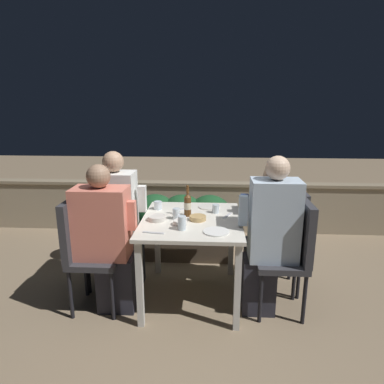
{
  "coord_description": "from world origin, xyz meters",
  "views": [
    {
      "loc": [
        0.16,
        -2.78,
        1.74
      ],
      "look_at": [
        0.0,
        0.07,
        0.97
      ],
      "focal_mm": 32.0,
      "sensor_mm": 36.0,
      "label": 1
    }
  ],
  "objects": [
    {
      "name": "ground_plane",
      "position": [
        0.0,
        0.0,
        0.0
      ],
      "size": [
        16.0,
        16.0,
        0.0
      ],
      "primitive_type": "plane",
      "color": "#847056"
    },
    {
      "name": "parapet_wall",
      "position": [
        0.0,
        1.68,
        0.34
      ],
      "size": [
        9.0,
        0.18,
        0.68
      ],
      "color": "gray",
      "rests_on": "ground_plane"
    },
    {
      "name": "dining_table",
      "position": [
        0.0,
        0.0,
        0.65
      ],
      "size": [
        0.85,
        0.98,
        0.75
      ],
      "color": "silver",
      "rests_on": "ground_plane"
    },
    {
      "name": "planter_hedge",
      "position": [
        -0.15,
        0.84,
        0.4
      ],
      "size": [
        1.11,
        0.47,
        0.73
      ],
      "color": "brown",
      "rests_on": "ground_plane"
    },
    {
      "name": "chair_left_near",
      "position": [
        -0.89,
        -0.2,
        0.58
      ],
      "size": [
        0.41,
        0.4,
        0.97
      ],
      "color": "#333338",
      "rests_on": "ground_plane"
    },
    {
      "name": "person_coral_top",
      "position": [
        -0.69,
        -0.2,
        0.63
      ],
      "size": [
        0.5,
        0.26,
        1.26
      ],
      "color": "#282833",
      "rests_on": "ground_plane"
    },
    {
      "name": "chair_left_far",
      "position": [
        -0.88,
        0.19,
        0.58
      ],
      "size": [
        0.41,
        0.4,
        0.97
      ],
      "color": "#333338",
      "rests_on": "ground_plane"
    },
    {
      "name": "person_white_polo",
      "position": [
        -0.68,
        0.19,
        0.66
      ],
      "size": [
        0.47,
        0.26,
        1.31
      ],
      "color": "#282833",
      "rests_on": "ground_plane"
    },
    {
      "name": "chair_right_near",
      "position": [
        0.84,
        -0.17,
        0.58
      ],
      "size": [
        0.41,
        0.4,
        0.97
      ],
      "color": "#333338",
      "rests_on": "ground_plane"
    },
    {
      "name": "person_blue_shirt",
      "position": [
        0.64,
        -0.17,
        0.68
      ],
      "size": [
        0.48,
        0.26,
        1.33
      ],
      "color": "#282833",
      "rests_on": "ground_plane"
    },
    {
      "name": "chair_right_far",
      "position": [
        0.88,
        0.2,
        0.58
      ],
      "size": [
        0.41,
        0.4,
        0.97
      ],
      "color": "#333338",
      "rests_on": "ground_plane"
    },
    {
      "name": "person_navy_jumper",
      "position": [
        0.68,
        0.2,
        0.6
      ],
      "size": [
        0.47,
        0.26,
        1.19
      ],
      "color": "#282833",
      "rests_on": "ground_plane"
    },
    {
      "name": "beer_bottle",
      "position": [
        -0.04,
        0.08,
        0.86
      ],
      "size": [
        0.06,
        0.06,
        0.28
      ],
      "color": "brown",
      "rests_on": "dining_table"
    },
    {
      "name": "plate_0",
      "position": [
        0.21,
        -0.3,
        0.76
      ],
      "size": [
        0.2,
        0.2,
        0.01
      ],
      "color": "white",
      "rests_on": "dining_table"
    },
    {
      "name": "plate_1",
      "position": [
        0.15,
        0.34,
        0.76
      ],
      "size": [
        0.2,
        0.2,
        0.01
      ],
      "color": "silver",
      "rests_on": "dining_table"
    },
    {
      "name": "bowl_0",
      "position": [
        -0.08,
        -0.15,
        0.78
      ],
      "size": [
        0.12,
        0.12,
        0.04
      ],
      "color": "silver",
      "rests_on": "dining_table"
    },
    {
      "name": "bowl_1",
      "position": [
        -0.29,
        -0.05,
        0.78
      ],
      "size": [
        0.15,
        0.15,
        0.04
      ],
      "color": "beige",
      "rests_on": "dining_table"
    },
    {
      "name": "bowl_2",
      "position": [
        0.05,
        -0.03,
        0.78
      ],
      "size": [
        0.14,
        0.14,
        0.04
      ],
      "color": "tan",
      "rests_on": "dining_table"
    },
    {
      "name": "glass_cup_0",
      "position": [
        -0.33,
        0.25,
        0.79
      ],
      "size": [
        0.07,
        0.07,
        0.08
      ],
      "color": "silver",
      "rests_on": "dining_table"
    },
    {
      "name": "glass_cup_1",
      "position": [
        -0.13,
        -0.01,
        0.8
      ],
      "size": [
        0.07,
        0.07,
        0.09
      ],
      "color": "silver",
      "rests_on": "dining_table"
    },
    {
      "name": "glass_cup_2",
      "position": [
        0.21,
        0.18,
        0.79
      ],
      "size": [
        0.06,
        0.06,
        0.08
      ],
      "color": "silver",
      "rests_on": "dining_table"
    },
    {
      "name": "glass_cup_3",
      "position": [
        -0.06,
        -0.26,
        0.81
      ],
      "size": [
        0.06,
        0.06,
        0.11
      ],
      "color": "silver",
      "rests_on": "dining_table"
    },
    {
      "name": "fork_0",
      "position": [
        -0.09,
        0.27,
        0.76
      ],
      "size": [
        0.13,
        0.14,
        0.01
      ],
      "color": "silver",
      "rests_on": "dining_table"
    },
    {
      "name": "fork_1",
      "position": [
        -0.27,
        -0.35,
        0.76
      ],
      "size": [
        0.17,
        0.04,
        0.01
      ],
      "color": "silver",
      "rests_on": "dining_table"
    },
    {
      "name": "fork_2",
      "position": [
        0.31,
        0.09,
        0.76
      ],
      "size": [
        0.09,
        0.16,
        0.01
      ],
      "color": "silver",
      "rests_on": "dining_table"
    },
    {
      "name": "potted_plant",
      "position": [
        -1.19,
        0.67,
        0.39
      ],
      "size": [
        0.31,
        0.31,
        0.63
      ],
      "color": "#9E5638",
      "rests_on": "ground_plane"
    }
  ]
}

